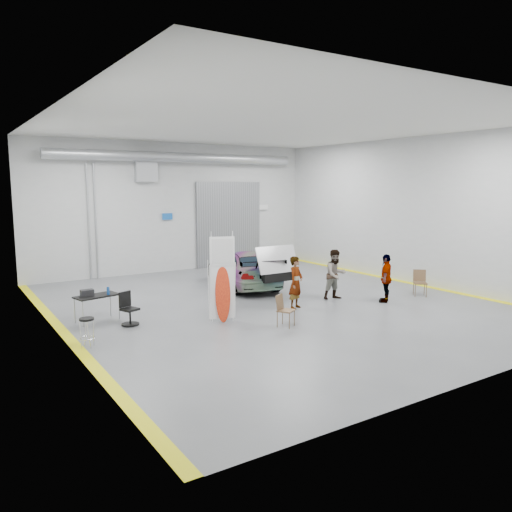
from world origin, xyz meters
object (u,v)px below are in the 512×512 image
person_c (386,278)px  surfboard_display (225,285)px  folding_chair_far (420,288)px  person_b (336,275)px  sedan_car (244,269)px  person_a (296,282)px  work_table (94,296)px  office_chair (129,311)px  shop_stool (87,333)px  folding_chair_near (286,317)px

person_c → surfboard_display: size_ratio=0.62×
folding_chair_far → person_b: bearing=-162.7°
sedan_car → person_a: bearing=96.9°
work_table → office_chair: (0.75, -0.91, -0.37)m
surfboard_display → work_table: (-3.28, 2.12, -0.31)m
surfboard_display → shop_stool: surfboard_display is taller
shop_stool → person_b: bearing=4.1°
person_c → surfboard_display: bearing=-44.0°
work_table → sedan_car: bearing=17.9°
person_b → surfboard_display: 4.78m
shop_stool → folding_chair_near: bearing=-12.7°
shop_stool → person_c: bearing=-3.6°
person_a → person_c: bearing=-43.5°
person_a → office_chair: bearing=142.4°
work_table → person_b: bearing=-11.8°
sedan_car → folding_chair_near: size_ratio=5.37×
folding_chair_near → surfboard_display: bearing=100.5°
sedan_car → folding_chair_near: bearing=83.6°
folding_chair_far → work_table: size_ratio=0.70×
surfboard_display → work_table: bearing=167.0°
office_chair → person_c: bearing=-35.1°
person_a → person_b: person_b is taller
person_b → office_chair: size_ratio=1.86×
person_c → folding_chair_near: (-4.73, -0.56, -0.56)m
person_c → folding_chair_far: person_c is taller
folding_chair_far → sedan_car: bearing=172.7°
person_c → folding_chair_near: size_ratio=1.84×
folding_chair_near → folding_chair_far: (6.50, 0.54, 0.01)m
sedan_car → person_b: bearing=125.4°
person_c → office_chair: (-8.48, 2.04, -0.42)m
sedan_car → work_table: sedan_car is taller
sedan_car → person_a: 4.08m
sedan_car → work_table: bearing=31.0°
person_b → office_chair: bearing=179.7°
work_table → office_chair: size_ratio=1.42×
sedan_car → folding_chair_near: sedan_car is taller
person_c → work_table: 9.69m
work_table → person_a: bearing=-18.0°
sedan_car → person_c: bearing=131.7°
person_a → person_b: size_ratio=0.97×
person_a → person_b: (1.99, 0.29, 0.03)m
sedan_car → person_a: size_ratio=2.84×
person_b → folding_chair_near: size_ratio=1.95×
folding_chair_near → work_table: bearing=111.3°
person_c → folding_chair_far: bearing=143.1°
person_c → folding_chair_far: size_ratio=1.77×
person_a → person_c: 3.34m
person_c → surfboard_display: surfboard_display is taller
folding_chair_near → office_chair: bearing=114.5°
work_table → folding_chair_near: bearing=-37.9°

